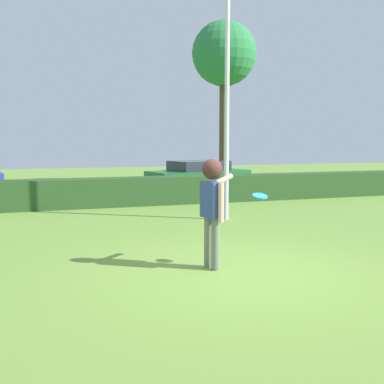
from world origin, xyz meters
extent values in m
plane|color=olive|center=(0.00, 0.00, 0.00)|extent=(60.00, 60.00, 0.00)
cylinder|color=slate|center=(-0.36, 0.45, 0.42)|extent=(0.14, 0.14, 0.84)
cylinder|color=slate|center=(-0.31, 0.26, 0.42)|extent=(0.14, 0.14, 0.84)
cube|color=#324583|center=(-0.34, 0.36, 1.13)|extent=(0.31, 0.42, 0.58)
cylinder|color=tan|center=(-0.12, 0.65, 1.37)|extent=(0.62, 0.24, 0.30)
cylinder|color=tan|center=(-0.28, 0.13, 1.11)|extent=(0.09, 0.09, 0.62)
sphere|color=tan|center=(-0.34, 0.36, 1.59)|extent=(0.22, 0.22, 0.22)
sphere|color=#472621|center=(-0.34, 0.36, 1.62)|extent=(0.33, 0.33, 0.33)
cylinder|color=#268CE5|center=(0.44, 0.20, 1.18)|extent=(0.25, 0.25, 0.09)
cylinder|color=silver|center=(1.76, 4.71, 3.43)|extent=(0.12, 0.12, 6.86)
cube|color=#2A4C23|center=(0.00, 8.21, 0.45)|extent=(27.27, 0.90, 0.90)
cube|color=#1E6633|center=(3.45, 11.58, 0.57)|extent=(4.48, 2.65, 0.55)
cube|color=#2D333D|center=(3.45, 11.58, 1.05)|extent=(2.51, 2.04, 0.40)
cylinder|color=black|center=(4.68, 12.76, 0.30)|extent=(0.61, 0.24, 0.60)
cylinder|color=black|center=(5.08, 11.11, 0.30)|extent=(0.61, 0.24, 0.60)
cylinder|color=black|center=(1.82, 12.06, 0.30)|extent=(0.61, 0.24, 0.60)
cylinder|color=black|center=(2.23, 10.41, 0.30)|extent=(0.61, 0.24, 0.60)
cylinder|color=brown|center=(5.60, 14.11, 2.61)|extent=(0.41, 0.41, 5.21)
sphere|color=#2B7E41|center=(5.60, 14.11, 6.11)|extent=(3.01, 3.01, 3.01)
camera|label=1|loc=(-3.04, -6.58, 2.07)|focal=43.85mm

